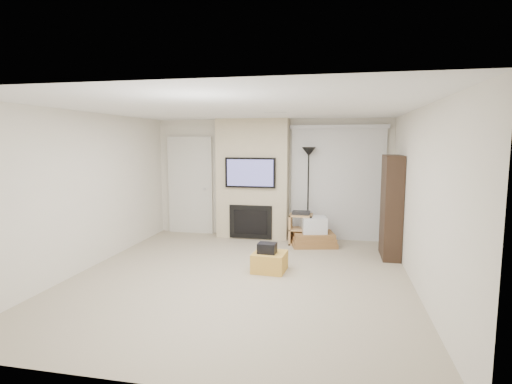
% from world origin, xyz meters
% --- Properties ---
extents(floor, '(5.00, 5.50, 0.00)m').
position_xyz_m(floor, '(0.00, 0.00, 0.00)').
color(floor, tan).
rests_on(floor, ground).
extents(ceiling, '(5.00, 5.50, 0.00)m').
position_xyz_m(ceiling, '(0.00, 0.00, 2.50)').
color(ceiling, white).
rests_on(ceiling, wall_back).
extents(wall_back, '(5.00, 0.00, 2.50)m').
position_xyz_m(wall_back, '(0.00, 2.75, 1.25)').
color(wall_back, silver).
rests_on(wall_back, ground).
extents(wall_front, '(5.00, 0.00, 2.50)m').
position_xyz_m(wall_front, '(0.00, -2.75, 1.25)').
color(wall_front, silver).
rests_on(wall_front, ground).
extents(wall_left, '(0.00, 5.50, 2.50)m').
position_xyz_m(wall_left, '(-2.50, 0.00, 1.25)').
color(wall_left, silver).
rests_on(wall_left, ground).
extents(wall_right, '(0.00, 5.50, 2.50)m').
position_xyz_m(wall_right, '(2.50, 0.00, 1.25)').
color(wall_right, silver).
rests_on(wall_right, ground).
extents(hvac_vent, '(0.35, 0.18, 0.01)m').
position_xyz_m(hvac_vent, '(0.40, 0.80, 2.50)').
color(hvac_vent, silver).
rests_on(hvac_vent, ceiling).
extents(ottoman, '(0.53, 0.53, 0.30)m').
position_xyz_m(ottoman, '(0.39, 0.39, 0.15)').
color(ottoman, gold).
rests_on(ottoman, floor).
extents(black_bag, '(0.29, 0.24, 0.16)m').
position_xyz_m(black_bag, '(0.35, 0.36, 0.38)').
color(black_bag, black).
rests_on(black_bag, ottoman).
extents(fireplace_wall, '(1.50, 0.47, 2.50)m').
position_xyz_m(fireplace_wall, '(-0.35, 2.54, 1.24)').
color(fireplace_wall, beige).
rests_on(fireplace_wall, floor).
extents(entry_door, '(1.02, 0.11, 2.14)m').
position_xyz_m(entry_door, '(-1.80, 2.71, 1.05)').
color(entry_door, silver).
rests_on(entry_door, floor).
extents(vertical_blinds, '(1.98, 0.10, 2.37)m').
position_xyz_m(vertical_blinds, '(1.40, 2.70, 1.27)').
color(vertical_blinds, silver).
rests_on(vertical_blinds, floor).
extents(floor_lamp, '(0.28, 0.28, 1.92)m').
position_xyz_m(floor_lamp, '(0.82, 2.50, 1.51)').
color(floor_lamp, black).
rests_on(floor_lamp, floor).
extents(av_stand, '(0.45, 0.38, 0.66)m').
position_xyz_m(av_stand, '(0.71, 2.18, 0.35)').
color(av_stand, tan).
rests_on(av_stand, floor).
extents(box_stack, '(0.97, 0.82, 0.57)m').
position_xyz_m(box_stack, '(0.97, 2.11, 0.22)').
color(box_stack, olive).
rests_on(box_stack, floor).
extents(bookshelf, '(0.30, 0.80, 1.80)m').
position_xyz_m(bookshelf, '(2.34, 1.60, 0.90)').
color(bookshelf, black).
rests_on(bookshelf, floor).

